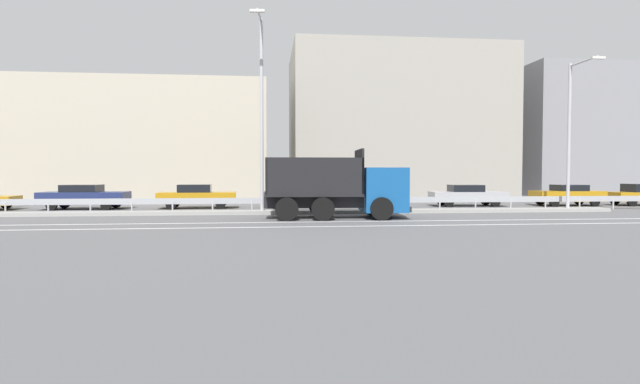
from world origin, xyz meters
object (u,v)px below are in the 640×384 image
parked_car_6 (467,195)px  parked_car_3 (197,196)px  parked_car_5 (368,197)px  parked_car_2 (84,196)px  street_lamp_1 (261,107)px  parked_car_7 (567,195)px  dump_truck (352,192)px  parked_car_4 (295,195)px  median_road_sign (366,190)px  street_lamp_2 (572,128)px

parked_car_6 → parked_car_3: bearing=-85.1°
parked_car_5 → parked_car_2: bearing=94.9°
street_lamp_1 → parked_car_2: size_ratio=2.06×
parked_car_5 → parked_car_7: (13.06, -0.23, 0.07)m
dump_truck → parked_car_4: bearing=-160.4°
median_road_sign → street_lamp_2: size_ratio=0.29×
dump_truck → parked_car_5: dump_truck is taller
street_lamp_1 → parked_car_2: (-10.38, 4.76, -4.72)m
parked_car_2 → parked_car_5: (16.90, 0.10, -0.11)m
street_lamp_2 → parked_car_7: 6.46m
dump_truck → street_lamp_1: (-4.28, 2.48, 4.24)m
street_lamp_1 → parked_car_7: (19.58, 4.63, -4.76)m
median_road_sign → street_lamp_2: 11.96m
median_road_sign → parked_car_3: (-9.39, 4.56, -0.50)m
parked_car_3 → parked_car_6: size_ratio=0.96×
dump_truck → parked_car_7: size_ratio=1.54×
street_lamp_1 → parked_car_4: bearing=68.1°
dump_truck → street_lamp_2: (12.65, 2.69, 3.37)m
parked_car_3 → parked_car_6: (16.96, 0.19, -0.03)m
median_road_sign → parked_car_4: size_ratio=0.60×
street_lamp_1 → parked_car_2: bearing=155.4°
dump_truck → parked_car_7: dump_truck is taller
street_lamp_1 → parked_car_6: 14.75m
street_lamp_2 → parked_car_6: size_ratio=1.69×
median_road_sign → parked_car_4: bearing=127.2°
parked_car_2 → parked_car_5: size_ratio=1.14×
dump_truck → parked_car_6: 11.54m
parked_car_3 → parked_car_5: 10.46m
parked_car_6 → parked_car_7: same height
parked_car_6 → parked_car_7: size_ratio=1.11×
dump_truck → parked_car_3: (-8.22, 7.32, -0.49)m
street_lamp_1 → parked_car_6: street_lamp_1 is taller
street_lamp_1 → parked_car_3: street_lamp_1 is taller
street_lamp_2 → parked_car_3: street_lamp_2 is taller
parked_car_5 → parked_car_4: bearing=94.5°
parked_car_4 → parked_car_7: (17.62, -0.24, -0.05)m
median_road_sign → street_lamp_2: bearing=-0.3°
parked_car_2 → parked_car_5: parked_car_2 is taller
street_lamp_1 → parked_car_7: street_lamp_1 is taller
dump_truck → parked_car_2: bearing=-114.2°
street_lamp_2 → parked_car_4: street_lamp_2 is taller
parked_car_6 → median_road_sign: bearing=-53.7°
dump_truck → parked_car_7: 16.88m
parked_car_5 → parked_car_6: bearing=-84.1°
dump_truck → parked_car_3: bearing=-129.6°
median_road_sign → street_lamp_1: 6.91m
median_road_sign → parked_car_7: median_road_sign is taller
street_lamp_1 → parked_car_5: street_lamp_1 is taller
parked_car_3 → parked_car_4: parked_car_4 is taller
street_lamp_1 → parked_car_3: bearing=129.2°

